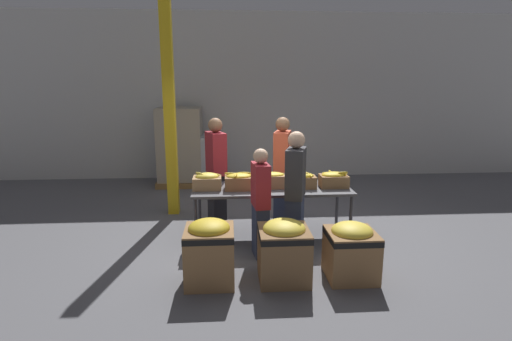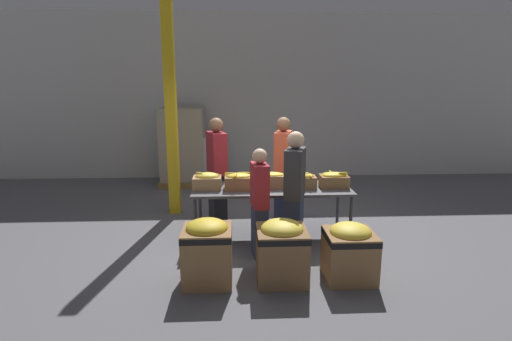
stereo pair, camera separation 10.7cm
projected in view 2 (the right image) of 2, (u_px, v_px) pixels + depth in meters
ground_plane at (271, 236)px, 6.25m from camera, size 30.00×30.00×0.00m
wall_back at (257, 97)px, 9.81m from camera, size 16.00×0.08×4.00m
sorting_table at (272, 191)px, 6.09m from camera, size 2.39×0.88×0.79m
banana_box_0 at (207, 181)px, 6.00m from camera, size 0.42×0.32×0.26m
banana_box_1 at (239, 181)px, 5.97m from camera, size 0.44×0.34×0.26m
banana_box_2 at (272, 180)px, 6.06m from camera, size 0.42×0.28×0.24m
banana_box_3 at (302, 180)px, 6.04m from camera, size 0.42×0.28×0.25m
banana_box_4 at (334, 180)px, 6.08m from camera, size 0.42×0.32×0.25m
volunteer_0 at (283, 170)px, 6.79m from camera, size 0.36×0.53×1.79m
volunteer_1 at (260, 204)px, 5.41m from camera, size 0.25×0.42×1.50m
volunteer_2 at (217, 171)px, 6.74m from camera, size 0.38×0.53×1.79m
volunteer_3 at (294, 194)px, 5.46m from camera, size 0.36×0.51×1.72m
donation_bin_0 at (207, 249)px, 4.75m from camera, size 0.58×0.58×0.79m
donation_bin_1 at (282, 249)px, 4.79m from camera, size 0.60×0.60×0.76m
donation_bin_2 at (349, 250)px, 4.84m from camera, size 0.59×0.59×0.71m
support_pillar at (171, 103)px, 6.96m from camera, size 0.19×0.19×4.00m
pallet_stack_0 at (204, 160)px, 9.45m from camera, size 1.07×1.07×1.14m
pallet_stack_1 at (183, 147)px, 9.33m from camera, size 1.08×1.08×1.79m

